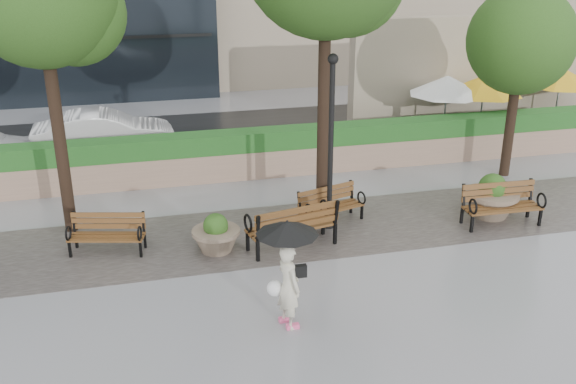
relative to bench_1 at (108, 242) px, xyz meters
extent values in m
plane|color=gray|center=(3.53, -2.91, -0.26)|extent=(100.00, 100.00, 0.00)
cube|color=#383330|center=(3.53, 0.09, -0.25)|extent=(28.00, 3.20, 0.01)
cube|color=#9F7F66|center=(3.53, 4.09, 0.14)|extent=(24.00, 0.80, 0.80)
cube|color=#1A4F1B|center=(3.53, 4.09, 0.82)|extent=(24.00, 0.75, 0.55)
cube|color=tan|center=(13.03, 7.09, 1.74)|extent=(10.00, 0.60, 4.00)
cube|color=#1A4F1B|center=(12.53, 4.89, 0.19)|extent=(8.00, 0.50, 0.90)
cube|color=black|center=(3.53, 8.09, -0.26)|extent=(40.00, 7.00, 0.00)
cube|color=brown|center=(-0.01, -0.03, 0.14)|extent=(1.69, 0.86, 0.04)
cube|color=brown|center=(0.05, 0.21, 0.42)|extent=(1.60, 0.50, 0.38)
cube|color=black|center=(0.00, -0.01, -0.05)|extent=(1.71, 0.95, 0.41)
torus|color=black|center=(-0.79, 0.00, 0.30)|extent=(0.12, 0.33, 0.33)
torus|color=black|center=(0.69, -0.38, 0.30)|extent=(0.12, 0.33, 0.33)
cube|color=brown|center=(3.97, -0.70, 0.23)|extent=(2.09, 1.01, 0.06)
cube|color=brown|center=(4.03, -1.00, 0.58)|extent=(1.99, 0.55, 0.47)
cube|color=black|center=(3.97, -0.73, 0.00)|extent=(2.11, 1.12, 0.51)
torus|color=black|center=(4.85, -0.30, 0.43)|extent=(0.14, 0.41, 0.41)
torus|color=black|center=(3.00, -0.70, 0.43)|extent=(0.14, 0.41, 0.41)
cube|color=brown|center=(5.24, 0.32, 0.14)|extent=(1.68, 0.93, 0.04)
cube|color=brown|center=(5.16, 0.56, 0.41)|extent=(1.57, 0.57, 0.38)
cube|color=black|center=(5.23, 0.35, -0.05)|extent=(1.71, 1.01, 0.41)
torus|color=black|center=(4.55, -0.05, 0.30)|extent=(0.14, 0.33, 0.33)
torus|color=black|center=(6.01, 0.39, 0.30)|extent=(0.14, 0.33, 0.33)
cube|color=brown|center=(9.15, -0.80, 0.20)|extent=(1.89, 0.63, 0.05)
cube|color=brown|center=(9.16, -0.50, 0.52)|extent=(1.87, 0.20, 0.44)
cube|color=black|center=(9.15, -0.76, -0.02)|extent=(1.89, 0.73, 0.48)
torus|color=black|center=(8.26, -0.95, 0.39)|extent=(0.07, 0.39, 0.38)
torus|color=black|center=(10.03, -1.01, 0.39)|extent=(0.07, 0.39, 0.38)
cylinder|color=#7F6B56|center=(2.32, -0.49, 0.21)|extent=(1.06, 1.06, 0.09)
sphere|color=#1E4012|center=(2.32, -0.49, 0.36)|extent=(0.55, 0.55, 0.55)
cylinder|color=#7F6B56|center=(9.17, -0.23, 0.33)|extent=(1.32, 1.32, 0.11)
sphere|color=#1E4012|center=(9.17, -0.23, 0.51)|extent=(0.68, 0.68, 0.68)
cylinder|color=black|center=(5.10, 0.12, 1.72)|extent=(0.12, 0.12, 3.95)
cylinder|color=black|center=(5.10, 0.12, -0.11)|extent=(0.28, 0.28, 0.30)
sphere|color=black|center=(5.10, 0.12, 3.75)|extent=(0.24, 0.24, 0.24)
cylinder|color=black|center=(-0.86, 1.43, 2.28)|extent=(0.28, 0.28, 5.07)
sphere|color=#1E4012|center=(-0.26, 1.73, 4.67)|extent=(2.24, 2.24, 2.24)
cylinder|color=black|center=(5.15, 0.91, 2.63)|extent=(0.28, 0.28, 5.78)
cylinder|color=black|center=(11.17, 2.37, 1.55)|extent=(0.28, 0.28, 3.61)
sphere|color=#1E4012|center=(11.17, 2.37, 3.61)|extent=(2.92, 2.92, 2.92)
sphere|color=#1E4012|center=(11.77, 2.67, 3.25)|extent=(2.05, 2.05, 2.05)
cylinder|color=black|center=(10.77, 5.51, -0.21)|extent=(0.40, 0.40, 0.10)
cylinder|color=#99999E|center=(10.77, 5.51, 0.84)|extent=(0.06, 0.06, 2.20)
cone|color=white|center=(10.77, 5.51, 1.74)|extent=(2.50, 2.50, 0.60)
cylinder|color=black|center=(11.97, 5.30, -0.21)|extent=(0.40, 0.40, 0.10)
cylinder|color=#99999E|center=(11.97, 5.30, 0.84)|extent=(0.06, 0.06, 2.20)
cone|color=gold|center=(11.97, 5.30, 1.74)|extent=(2.50, 2.50, 0.60)
cylinder|color=black|center=(15.24, 5.87, -0.21)|extent=(0.40, 0.40, 0.10)
cylinder|color=#99999E|center=(15.24, 5.87, 0.84)|extent=(0.06, 0.06, 2.20)
cone|color=gold|center=(15.24, 5.87, 1.74)|extent=(2.50, 2.50, 0.60)
imported|color=silver|center=(-0.13, 7.06, 0.46)|extent=(4.38, 1.60, 1.43)
imported|color=beige|center=(3.16, -3.70, 0.58)|extent=(0.58, 0.70, 1.67)
cube|color=#F2598C|center=(3.12, -3.59, -0.22)|extent=(0.17, 0.25, 0.08)
cube|color=#F2598C|center=(3.20, -3.84, -0.22)|extent=(0.17, 0.25, 0.08)
cube|color=black|center=(3.35, -3.59, 0.74)|extent=(0.19, 0.33, 0.23)
sphere|color=white|center=(2.95, -3.54, 0.42)|extent=(0.29, 0.29, 0.29)
cylinder|color=black|center=(3.14, -3.66, 1.21)|extent=(0.02, 0.02, 0.89)
cone|color=black|center=(3.14, -3.66, 1.63)|extent=(1.09, 1.09, 0.23)
camera|label=1|loc=(0.78, -13.20, 6.18)|focal=40.00mm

